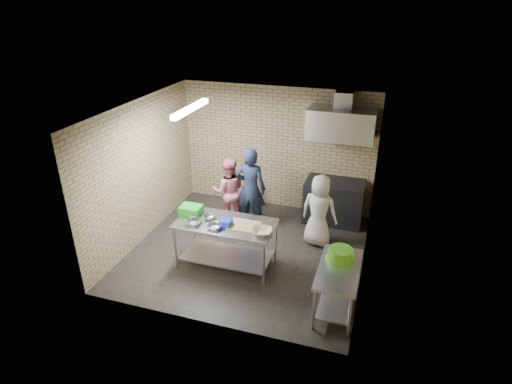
% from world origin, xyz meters
% --- Properties ---
extents(floor, '(4.20, 4.20, 0.00)m').
position_xyz_m(floor, '(0.00, 0.00, 0.00)').
color(floor, black).
rests_on(floor, ground).
extents(ceiling, '(4.20, 4.20, 0.00)m').
position_xyz_m(ceiling, '(0.00, 0.00, 2.70)').
color(ceiling, black).
rests_on(ceiling, ground).
extents(back_wall, '(4.20, 0.06, 2.70)m').
position_xyz_m(back_wall, '(0.00, 2.00, 1.35)').
color(back_wall, tan).
rests_on(back_wall, ground).
extents(front_wall, '(4.20, 0.06, 2.70)m').
position_xyz_m(front_wall, '(0.00, -2.00, 1.35)').
color(front_wall, tan).
rests_on(front_wall, ground).
extents(left_wall, '(0.06, 4.00, 2.70)m').
position_xyz_m(left_wall, '(-2.10, 0.00, 1.35)').
color(left_wall, tan).
rests_on(left_wall, ground).
extents(right_wall, '(0.06, 4.00, 2.70)m').
position_xyz_m(right_wall, '(2.10, 0.00, 1.35)').
color(right_wall, tan).
rests_on(right_wall, ground).
extents(prep_table, '(1.70, 0.85, 0.85)m').
position_xyz_m(prep_table, '(-0.22, -0.53, 0.43)').
color(prep_table, '#A9ABB0').
rests_on(prep_table, floor).
extents(side_counter, '(0.60, 1.20, 0.75)m').
position_xyz_m(side_counter, '(1.80, -1.10, 0.38)').
color(side_counter, silver).
rests_on(side_counter, floor).
extents(stove, '(1.20, 0.70, 0.90)m').
position_xyz_m(stove, '(1.35, 1.65, 0.45)').
color(stove, black).
rests_on(stove, floor).
extents(range_hood, '(1.30, 0.60, 0.60)m').
position_xyz_m(range_hood, '(1.35, 1.70, 2.10)').
color(range_hood, silver).
rests_on(range_hood, back_wall).
extents(hood_duct, '(0.35, 0.30, 0.30)m').
position_xyz_m(hood_duct, '(1.35, 1.85, 2.55)').
color(hood_duct, '#A5A8AD').
rests_on(hood_duct, back_wall).
extents(wall_shelf, '(0.80, 0.20, 0.04)m').
position_xyz_m(wall_shelf, '(1.65, 1.89, 1.92)').
color(wall_shelf, '#3F2B19').
rests_on(wall_shelf, back_wall).
extents(fluorescent_fixture, '(0.10, 1.25, 0.08)m').
position_xyz_m(fluorescent_fixture, '(-1.00, 0.00, 2.64)').
color(fluorescent_fixture, white).
rests_on(fluorescent_fixture, ceiling).
extents(green_crate, '(0.38, 0.28, 0.15)m').
position_xyz_m(green_crate, '(-0.92, -0.41, 0.93)').
color(green_crate, green).
rests_on(green_crate, prep_table).
extents(blue_tub, '(0.19, 0.19, 0.12)m').
position_xyz_m(blue_tub, '(-0.17, -0.63, 0.91)').
color(blue_tub, '#1C2FD4').
rests_on(blue_tub, prep_table).
extents(cutting_board, '(0.52, 0.40, 0.03)m').
position_xyz_m(cutting_board, '(0.13, -0.55, 0.86)').
color(cutting_board, tan).
rests_on(cutting_board, prep_table).
extents(mixing_bowl_a, '(0.30, 0.30, 0.07)m').
position_xyz_m(mixing_bowl_a, '(-0.72, -0.73, 0.88)').
color(mixing_bowl_a, '#B9BBC1').
rests_on(mixing_bowl_a, prep_table).
extents(mixing_bowl_b, '(0.23, 0.23, 0.06)m').
position_xyz_m(mixing_bowl_b, '(-0.52, -0.48, 0.88)').
color(mixing_bowl_b, '#B0B2B7').
rests_on(mixing_bowl_b, prep_table).
extents(mixing_bowl_c, '(0.28, 0.28, 0.06)m').
position_xyz_m(mixing_bowl_c, '(-0.32, -0.75, 0.88)').
color(mixing_bowl_c, silver).
rests_on(mixing_bowl_c, prep_table).
extents(ceramic_bowl, '(0.37, 0.37, 0.08)m').
position_xyz_m(ceramic_bowl, '(0.48, -0.68, 0.89)').
color(ceramic_bowl, beige).
rests_on(ceramic_bowl, prep_table).
extents(green_basin, '(0.46, 0.46, 0.17)m').
position_xyz_m(green_basin, '(1.78, -0.85, 0.83)').
color(green_basin, '#59C626').
rests_on(green_basin, side_counter).
extents(bottle_red, '(0.07, 0.07, 0.18)m').
position_xyz_m(bottle_red, '(1.40, 1.89, 2.03)').
color(bottle_red, '#B22619').
rests_on(bottle_red, wall_shelf).
extents(bottle_green, '(0.06, 0.06, 0.15)m').
position_xyz_m(bottle_green, '(1.80, 1.89, 2.02)').
color(bottle_green, green).
rests_on(bottle_green, wall_shelf).
extents(man_navy, '(0.65, 0.45, 1.71)m').
position_xyz_m(man_navy, '(-0.24, 0.90, 0.86)').
color(man_navy, black).
rests_on(man_navy, floor).
extents(woman_pink, '(0.85, 0.76, 1.43)m').
position_xyz_m(woman_pink, '(-0.72, 0.94, 0.71)').
color(woman_pink, pink).
rests_on(woman_pink, floor).
extents(woman_white, '(0.76, 0.56, 1.42)m').
position_xyz_m(woman_white, '(1.20, 0.67, 0.71)').
color(woman_white, silver).
rests_on(woman_white, floor).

